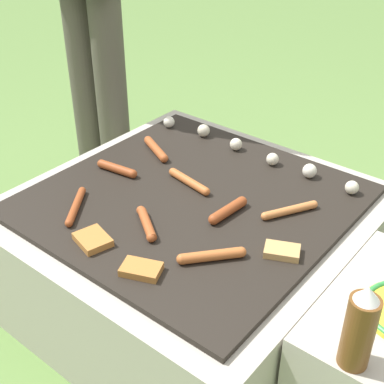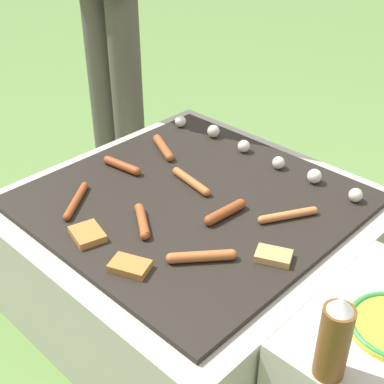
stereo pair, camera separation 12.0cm
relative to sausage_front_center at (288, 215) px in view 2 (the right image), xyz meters
name	(u,v)px [view 2 (the right image)]	position (x,y,z in m)	size (l,w,h in m)	color
ground_plane	(192,298)	(-0.28, -0.11, -0.43)	(14.00, 14.00, 0.00)	#608442
grill	(192,251)	(-0.28, -0.11, -0.22)	(1.00, 1.00, 0.42)	#B2AA9E
sausage_front_right	(142,221)	(-0.28, -0.31, 0.00)	(0.14, 0.10, 0.03)	#A34C23
sausage_front_center	(288,215)	(0.00, 0.00, 0.00)	(0.10, 0.17, 0.02)	#C6753D
sausage_mid_left	(202,256)	(-0.05, -0.31, 0.00)	(0.13, 0.15, 0.03)	#B7602D
sausage_back_right	(163,148)	(-0.56, 0.03, 0.00)	(0.16, 0.10, 0.03)	#A34C23
sausage_front_left	(191,181)	(-0.33, -0.06, 0.00)	(0.18, 0.05, 0.03)	#B7602D
sausage_mid_right	(76,201)	(-0.50, -0.38, 0.00)	(0.13, 0.16, 0.02)	#93421E
sausage_back_center	(122,166)	(-0.56, -0.15, 0.00)	(0.16, 0.05, 0.03)	#93421E
sausage_back_left	(225,212)	(-0.14, -0.12, 0.00)	(0.04, 0.16, 0.03)	#93421E
bread_slice_right	(130,266)	(-0.16, -0.46, 0.00)	(0.12, 0.10, 0.02)	#B27033
bread_slice_left	(87,234)	(-0.34, -0.45, 0.00)	(0.11, 0.10, 0.02)	#B27033
bread_slice_center	(274,256)	(0.08, -0.18, 0.00)	(0.11, 0.09, 0.02)	tan
mushroom_row	(259,153)	(-0.28, 0.22, 0.01)	(0.79, 0.07, 0.05)	silver
condiment_bottle	(334,339)	(0.37, -0.39, 0.09)	(0.06, 0.06, 0.21)	brown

